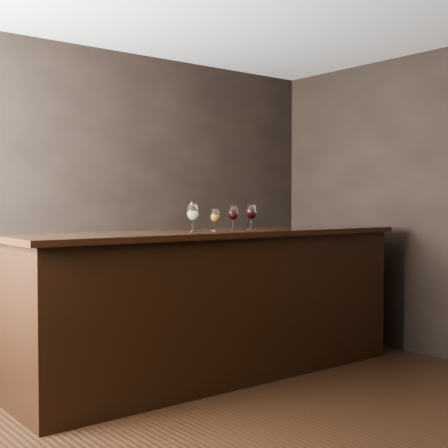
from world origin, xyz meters
TOP-DOWN VIEW (x-y plane):
  - ground at (0.00, 0.00)m, footprint 5.00×5.00m
  - room_shell at (-0.23, 0.11)m, footprint 5.02×4.52m
  - bar_counter at (0.54, 1.08)m, footprint 3.28×0.74m
  - bar_top at (0.54, 1.08)m, footprint 3.39×0.81m
  - back_bar_shelf at (-0.61, 2.03)m, footprint 2.71×0.40m
  - glass_white at (0.26, 1.05)m, footprint 0.09×0.09m
  - glass_amber at (0.49, 1.08)m, footprint 0.07×0.07m
  - glass_red_a at (0.70, 1.09)m, footprint 0.08×0.08m
  - glass_red_b at (0.90, 1.11)m, footprint 0.09×0.09m

SIDE VIEW (x-z plane):
  - ground at x=0.00m, z-range 0.00..0.00m
  - back_bar_shelf at x=-0.61m, z-range 0.00..0.98m
  - bar_counter at x=0.54m, z-range 0.00..1.15m
  - bar_top at x=0.54m, z-range 1.15..1.19m
  - glass_amber at x=0.49m, z-range 1.22..1.39m
  - glass_red_a at x=0.70m, z-range 1.23..1.42m
  - glass_red_b at x=0.90m, z-range 1.23..1.43m
  - glass_white at x=0.26m, z-range 1.23..1.44m
  - room_shell at x=-0.23m, z-range 0.40..3.21m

